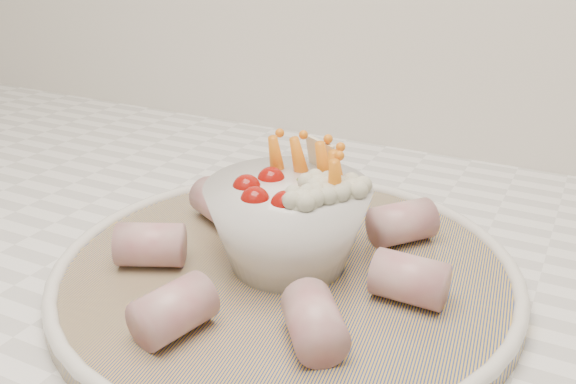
% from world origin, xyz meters
% --- Properties ---
extents(serving_platter, '(0.43, 0.43, 0.02)m').
position_xyz_m(serving_platter, '(0.03, 1.39, 0.93)').
color(serving_platter, navy).
rests_on(serving_platter, kitchen_counter).
extents(veggie_bowl, '(0.14, 0.14, 0.10)m').
position_xyz_m(veggie_bowl, '(0.03, 1.39, 0.98)').
color(veggie_bowl, silver).
rests_on(veggie_bowl, serving_platter).
extents(cured_meat_rolls, '(0.27, 0.30, 0.04)m').
position_xyz_m(cured_meat_rolls, '(0.03, 1.39, 0.95)').
color(cured_meat_rolls, '#A74C57').
rests_on(cured_meat_rolls, serving_platter).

